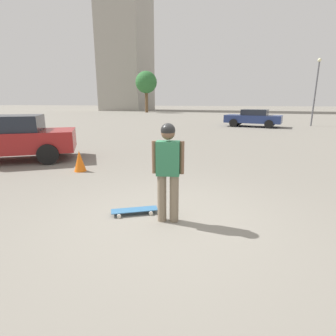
{
  "coord_description": "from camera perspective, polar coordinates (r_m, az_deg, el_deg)",
  "views": [
    {
      "loc": [
        1.03,
        -3.93,
        1.96
      ],
      "look_at": [
        0.0,
        0.0,
        0.92
      ],
      "focal_mm": 28.0,
      "sensor_mm": 36.0,
      "label": 1
    }
  ],
  "objects": [
    {
      "name": "building_block_distant",
      "position": [
        64.15,
        -9.4,
        32.39
      ],
      "size": [
        8.84,
        11.31,
        43.98
      ],
      "color": "#9E998E",
      "rests_on": "ground_plane"
    },
    {
      "name": "ground_plane",
      "position": [
        4.51,
        0.0,
        -11.37
      ],
      "size": [
        220.0,
        220.0,
        0.0
      ],
      "primitive_type": "plane",
      "color": "gray"
    },
    {
      "name": "car_parked_near",
      "position": [
        10.17,
        -31.17,
        5.63
      ],
      "size": [
        4.43,
        3.63,
        1.51
      ],
      "rotation": [
        0.0,
        0.0,
        -2.61
      ],
      "color": "maroon",
      "rests_on": "ground_plane"
    },
    {
      "name": "lamp_post",
      "position": [
        24.43,
        29.53,
        15.15
      ],
      "size": [
        0.28,
        0.28,
        5.15
      ],
      "color": "#59595E",
      "rests_on": "ground_plane"
    },
    {
      "name": "person",
      "position": [
        4.19,
        0.0,
        0.27
      ],
      "size": [
        0.51,
        0.25,
        1.63
      ],
      "rotation": [
        0.0,
        0.0,
        0.15
      ],
      "color": "#7A6B56",
      "rests_on": "ground_plane"
    },
    {
      "name": "traffic_cone",
      "position": [
        7.89,
        -18.68,
        1.47
      ],
      "size": [
        0.34,
        0.34,
        0.6
      ],
      "color": "orange",
      "rests_on": "ground_plane"
    },
    {
      "name": "tree_distant",
      "position": [
        47.85,
        -4.78,
        18.04
      ],
      "size": [
        3.73,
        3.73,
        7.0
      ],
      "color": "brown",
      "rests_on": "ground_plane"
    },
    {
      "name": "car_parked_far",
      "position": [
        21.92,
        18.09,
        10.38
      ],
      "size": [
        4.49,
        2.67,
        1.34
      ],
      "rotation": [
        0.0,
        0.0,
        -3.35
      ],
      "color": "navy",
      "rests_on": "ground_plane"
    },
    {
      "name": "skateboard",
      "position": [
        4.78,
        -7.31,
        -9.11
      ],
      "size": [
        0.83,
        0.57,
        0.08
      ],
      "rotation": [
        0.0,
        0.0,
        -2.67
      ],
      "color": "#336693",
      "rests_on": "ground_plane"
    }
  ]
}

